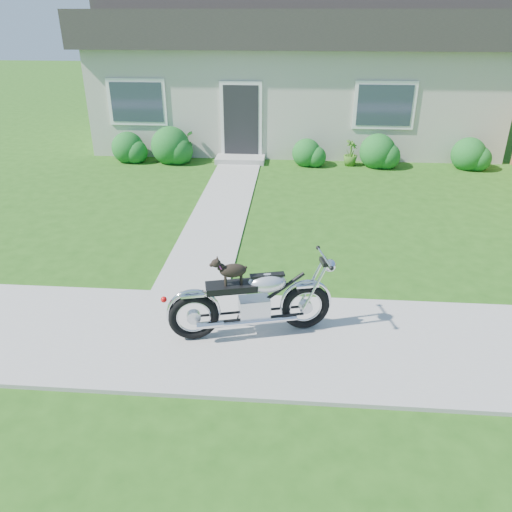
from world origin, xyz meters
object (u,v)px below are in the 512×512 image
(house, at_px, (296,71))
(potted_plant_left, at_px, (183,148))
(potted_plant_right, at_px, (351,153))
(motorcycle_with_dog, at_px, (254,300))

(house, xyz_separation_m, potted_plant_left, (-3.14, -3.44, -1.75))
(potted_plant_right, relative_size, motorcycle_with_dog, 0.33)
(potted_plant_left, height_order, motorcycle_with_dog, motorcycle_with_dog)
(motorcycle_with_dog, bearing_deg, house, 73.91)
(potted_plant_left, distance_m, potted_plant_right, 4.78)
(house, bearing_deg, potted_plant_right, -64.54)
(house, height_order, potted_plant_left, house)
(house, height_order, potted_plant_right, house)
(potted_plant_left, bearing_deg, house, 47.64)
(potted_plant_left, height_order, potted_plant_right, potted_plant_left)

